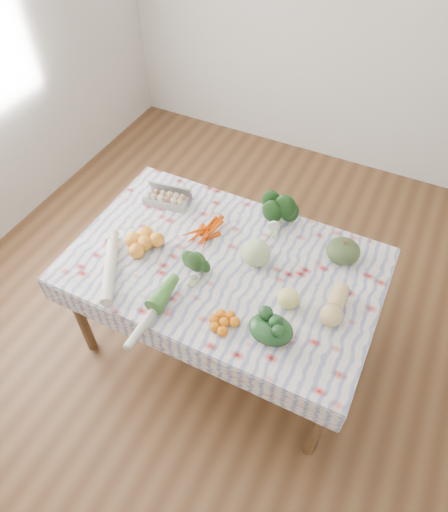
# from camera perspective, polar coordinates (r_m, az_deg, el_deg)

# --- Properties ---
(ground) EXTENTS (4.50, 4.50, 0.00)m
(ground) POSITION_cam_1_polar(r_m,az_deg,el_deg) (3.08, 0.00, -10.18)
(ground) COLOR #52341C
(ground) RESTS_ON ground
(dining_table) EXTENTS (1.60, 1.00, 0.75)m
(dining_table) POSITION_cam_1_polar(r_m,az_deg,el_deg) (2.52, 0.00, -2.13)
(dining_table) COLOR brown
(dining_table) RESTS_ON ground
(tablecloth) EXTENTS (1.66, 1.06, 0.01)m
(tablecloth) POSITION_cam_1_polar(r_m,az_deg,el_deg) (2.46, 0.00, -0.99)
(tablecloth) COLOR silver
(tablecloth) RESTS_ON dining_table
(egg_carton) EXTENTS (0.28, 0.15, 0.07)m
(egg_carton) POSITION_cam_1_polar(r_m,az_deg,el_deg) (2.79, -7.31, 7.00)
(egg_carton) COLOR #999994
(egg_carton) RESTS_ON tablecloth
(carrot_bunch) EXTENTS (0.26, 0.25, 0.04)m
(carrot_bunch) POSITION_cam_1_polar(r_m,az_deg,el_deg) (2.60, -2.69, 3.20)
(carrot_bunch) COLOR #DB4100
(carrot_bunch) RESTS_ON tablecloth
(kale_bunch) EXTENTS (0.21, 0.20, 0.16)m
(kale_bunch) POSITION_cam_1_polar(r_m,az_deg,el_deg) (2.62, 6.52, 5.12)
(kale_bunch) COLOR #123310
(kale_bunch) RESTS_ON tablecloth
(kabocha_squash) EXTENTS (0.24, 0.24, 0.12)m
(kabocha_squash) POSITION_cam_1_polar(r_m,az_deg,el_deg) (2.52, 14.67, 0.62)
(kabocha_squash) COLOR #3E522A
(kabocha_squash) RESTS_ON tablecloth
(cabbage) EXTENTS (0.20, 0.20, 0.15)m
(cabbage) POSITION_cam_1_polar(r_m,az_deg,el_deg) (2.41, 4.04, 0.40)
(cabbage) COLOR #ABC484
(cabbage) RESTS_ON tablecloth
(butternut_squash) EXTENTS (0.11, 0.24, 0.11)m
(butternut_squash) POSITION_cam_1_polar(r_m,az_deg,el_deg) (2.29, 13.76, -5.92)
(butternut_squash) COLOR #D7B871
(butternut_squash) RESTS_ON tablecloth
(orange_cluster) EXTENTS (0.36, 0.36, 0.09)m
(orange_cluster) POSITION_cam_1_polar(r_m,az_deg,el_deg) (2.53, -9.88, 1.65)
(orange_cluster) COLOR orange
(orange_cluster) RESTS_ON tablecloth
(broccoli) EXTENTS (0.16, 0.16, 0.10)m
(broccoli) POSITION_cam_1_polar(r_m,az_deg,el_deg) (2.37, -3.46, -1.56)
(broccoli) COLOR #204418
(broccoli) RESTS_ON tablecloth
(mandarin_cluster) EXTENTS (0.22, 0.22, 0.05)m
(mandarin_cluster) POSITION_cam_1_polar(r_m,az_deg,el_deg) (2.20, 0.00, -8.25)
(mandarin_cluster) COLOR orange
(mandarin_cluster) RESTS_ON tablecloth
(grapefruit) EXTENTS (0.12, 0.12, 0.11)m
(grapefruit) POSITION_cam_1_polar(r_m,az_deg,el_deg) (2.27, 8.05, -5.29)
(grapefruit) COLOR #D7D56D
(grapefruit) RESTS_ON tablecloth
(spinach_bag) EXTENTS (0.23, 0.19, 0.09)m
(spinach_bag) POSITION_cam_1_polar(r_m,az_deg,el_deg) (2.16, 5.89, -9.09)
(spinach_bag) COLOR black
(spinach_bag) RESTS_ON tablecloth
(daikon) EXTENTS (0.28, 0.40, 0.06)m
(daikon) POSITION_cam_1_polar(r_m,az_deg,el_deg) (2.46, -14.09, -1.78)
(daikon) COLOR silver
(daikon) RESTS_ON tablecloth
(leek) EXTENTS (0.05, 0.43, 0.05)m
(leek) POSITION_cam_1_polar(r_m,az_deg,el_deg) (2.26, -8.97, -7.02)
(leek) COLOR beige
(leek) RESTS_ON tablecloth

